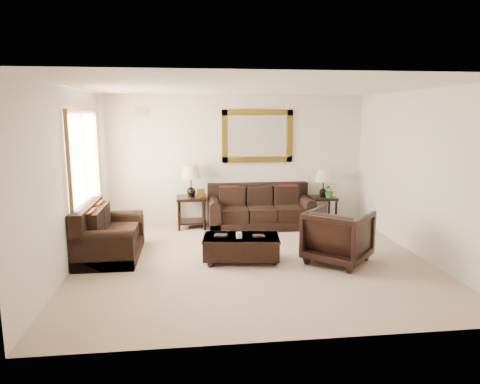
{
  "coord_description": "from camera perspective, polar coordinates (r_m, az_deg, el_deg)",
  "views": [
    {
      "loc": [
        -0.97,
        -6.47,
        2.29
      ],
      "look_at": [
        -0.12,
        0.6,
        1.0
      ],
      "focal_mm": 32.0,
      "sensor_mm": 36.0,
      "label": 1
    }
  ],
  "objects": [
    {
      "name": "end_table_right",
      "position": [
        9.24,
        11.03,
        0.48
      ],
      "size": [
        0.53,
        0.53,
        1.16
      ],
      "color": "black",
      "rests_on": "room"
    },
    {
      "name": "room",
      "position": [
        6.61,
        1.68,
        2.05
      ],
      "size": [
        5.51,
        5.01,
        2.71
      ],
      "color": "gray",
      "rests_on": "ground"
    },
    {
      "name": "loveseat",
      "position": [
        7.34,
        -17.31,
        -5.8
      ],
      "size": [
        0.92,
        1.55,
        0.87
      ],
      "rotation": [
        0.0,
        0.0,
        1.57
      ],
      "color": "black",
      "rests_on": "room"
    },
    {
      "name": "armchair",
      "position": [
        6.89,
        12.96,
        -5.44
      ],
      "size": [
        1.22,
        1.22,
        0.92
      ],
      "primitive_type": "imported",
      "rotation": [
        0.0,
        0.0,
        2.41
      ],
      "color": "black",
      "rests_on": "floor"
    },
    {
      "name": "coffee_table",
      "position": [
        6.82,
        0.15,
        -7.16
      ],
      "size": [
        1.27,
        0.79,
        0.51
      ],
      "rotation": [
        0.0,
        0.0,
        -0.12
      ],
      "color": "black",
      "rests_on": "room"
    },
    {
      "name": "potted_plant",
      "position": [
        9.2,
        11.87,
        0.01
      ],
      "size": [
        0.29,
        0.32,
        0.24
      ],
      "primitive_type": "imported",
      "rotation": [
        0.0,
        0.0,
        -0.06
      ],
      "color": "#266221",
      "rests_on": "end_table_right"
    },
    {
      "name": "mirror",
      "position": [
        9.06,
        2.34,
        7.44
      ],
      "size": [
        1.5,
        0.06,
        1.1
      ],
      "color": "#4D350F",
      "rests_on": "room"
    },
    {
      "name": "air_vent",
      "position": [
        9.0,
        -12.98,
        10.36
      ],
      "size": [
        0.25,
        0.02,
        0.18
      ],
      "primitive_type": "cube",
      "color": "#999999",
      "rests_on": "room"
    },
    {
      "name": "sofa",
      "position": [
        8.89,
        2.67,
        -2.6
      ],
      "size": [
        2.13,
        0.92,
        0.87
      ],
      "color": "black",
      "rests_on": "room"
    },
    {
      "name": "end_table_left",
      "position": [
        8.75,
        -6.53,
        0.69
      ],
      "size": [
        0.59,
        0.59,
        1.3
      ],
      "color": "black",
      "rests_on": "room"
    },
    {
      "name": "window",
      "position": [
        7.61,
        -19.99,
        4.03
      ],
      "size": [
        0.07,
        1.96,
        1.66
      ],
      "color": "white",
      "rests_on": "room"
    }
  ]
}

